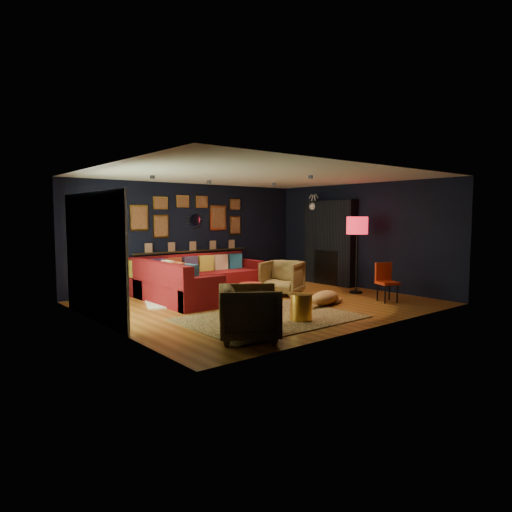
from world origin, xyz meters
TOP-DOWN VIEW (x-y plane):
  - floor at (0.00, 0.00)m, footprint 6.50×6.50m
  - room_walls at (0.00, 0.00)m, footprint 6.50×6.50m
  - sectional at (-0.61, 1.81)m, footprint 3.41×2.69m
  - ledge at (0.00, 2.68)m, footprint 3.20×0.12m
  - gallery_wall at (-0.01, 2.72)m, footprint 3.15×0.04m
  - sunburst_mirror at (0.10, 2.72)m, footprint 0.47×0.16m
  - fireplace at (3.09, 0.90)m, footprint 0.31×1.60m
  - deer_head at (3.14, 1.40)m, footprint 0.50×0.28m
  - sliding_door at (-3.22, 0.60)m, footprint 0.06×2.80m
  - ceiling_spots at (-0.00, 0.80)m, footprint 3.30×2.50m
  - shag_rug at (-0.80, 1.17)m, footprint 2.64×2.30m
  - leopard_rug at (-0.80, -1.21)m, footprint 2.99×2.14m
  - coffee_table at (-0.60, 0.98)m, footprint 0.82×0.67m
  - pouf at (0.11, 0.48)m, footprint 0.49×0.49m
  - armchair_left at (-1.92, -2.05)m, footprint 1.13×1.15m
  - armchair_right at (1.00, 0.45)m, footprint 1.06×1.08m
  - gold_stool at (-0.50, -1.68)m, footprint 0.37×0.37m
  - orange_chair at (2.16, -1.51)m, footprint 0.50×0.50m
  - floor_lamp at (2.50, -0.46)m, footprint 0.49×0.49m
  - dog at (0.84, -1.00)m, footprint 1.32×0.88m

SIDE VIEW (x-z plane):
  - floor at x=0.00m, z-range 0.00..0.00m
  - leopard_rug at x=-0.80m, z-range 0.00..0.02m
  - shag_rug at x=-0.80m, z-range 0.00..0.03m
  - pouf at x=0.11m, z-range 0.03..0.35m
  - dog at x=0.84m, z-range 0.02..0.40m
  - gold_stool at x=-0.50m, z-range 0.00..0.47m
  - sectional at x=-0.61m, z-range -0.11..0.75m
  - coffee_table at x=-0.60m, z-range 0.14..0.51m
  - armchair_right at x=1.00m, z-range 0.00..0.85m
  - armchair_left at x=-1.92m, z-range 0.00..0.87m
  - orange_chair at x=2.16m, z-range 0.07..0.89m
  - ledge at x=0.00m, z-range 0.90..0.94m
  - fireplace at x=3.09m, z-range -0.08..2.12m
  - sliding_door at x=-3.22m, z-range 0.00..2.20m
  - floor_lamp at x=2.50m, z-range 0.62..2.40m
  - room_walls at x=0.00m, z-range -1.66..4.84m
  - sunburst_mirror at x=0.10m, z-range 1.46..1.93m
  - gallery_wall at x=-0.01m, z-range 1.30..2.32m
  - deer_head at x=3.14m, z-range 1.83..2.28m
  - ceiling_spots at x=0.00m, z-range 2.53..2.59m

